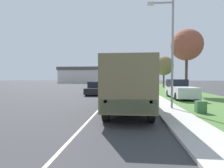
% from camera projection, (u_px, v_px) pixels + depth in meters
% --- Properties ---
extents(ground_plane, '(180.00, 180.00, 0.00)m').
position_uv_depth(ground_plane, '(120.00, 87.00, 40.34)').
color(ground_plane, '#38383A').
extents(lane_centre_stripe, '(0.12, 120.00, 0.00)m').
position_uv_depth(lane_centre_stripe, '(120.00, 87.00, 40.34)').
color(lane_centre_stripe, silver).
rests_on(lane_centre_stripe, ground).
extents(sidewalk_right, '(1.80, 120.00, 0.12)m').
position_uv_depth(sidewalk_right, '(140.00, 87.00, 39.90)').
color(sidewalk_right, beige).
rests_on(sidewalk_right, ground).
extents(grass_strip_right, '(7.00, 120.00, 0.02)m').
position_uv_depth(grass_strip_right, '(160.00, 87.00, 39.48)').
color(grass_strip_right, '#4C7538').
rests_on(grass_strip_right, ground).
extents(military_truck, '(2.42, 7.65, 3.08)m').
position_uv_depth(military_truck, '(128.00, 84.00, 10.49)').
color(military_truck, '#606647').
rests_on(military_truck, ground).
extents(car_nearest_ahead, '(1.83, 4.76, 1.61)m').
position_uv_depth(car_nearest_ahead, '(96.00, 89.00, 21.75)').
color(car_nearest_ahead, black).
rests_on(car_nearest_ahead, ground).
extents(car_second_ahead, '(1.74, 4.19, 1.60)m').
position_uv_depth(car_second_ahead, '(129.00, 84.00, 37.40)').
color(car_second_ahead, tan).
rests_on(car_second_ahead, ground).
extents(car_third_ahead, '(1.74, 3.95, 1.68)m').
position_uv_depth(car_third_ahead, '(129.00, 83.00, 45.38)').
color(car_third_ahead, '#B7BABF').
rests_on(car_third_ahead, ground).
extents(car_fourth_ahead, '(1.73, 4.49, 1.57)m').
position_uv_depth(car_fourth_ahead, '(129.00, 82.00, 60.81)').
color(car_fourth_ahead, silver).
rests_on(car_fourth_ahead, ground).
extents(pickup_truck, '(1.95, 5.24, 1.90)m').
position_uv_depth(pickup_truck, '(180.00, 90.00, 17.78)').
color(pickup_truck, silver).
rests_on(pickup_truck, grass_strip_right).
extents(lamp_post, '(1.69, 0.24, 6.93)m').
position_uv_depth(lamp_post, '(169.00, 44.00, 11.23)').
color(lamp_post, gray).
rests_on(lamp_post, sidewalk_right).
extents(tree_mid_right, '(3.68, 3.68, 7.80)m').
position_uv_depth(tree_mid_right, '(187.00, 45.00, 20.69)').
color(tree_mid_right, '#4C3D2D').
rests_on(tree_mid_right, grass_strip_right).
extents(tree_far_right, '(4.08, 4.08, 6.68)m').
position_uv_depth(tree_far_right, '(164.00, 66.00, 37.24)').
color(tree_far_right, '#4C3D2D').
rests_on(tree_far_right, grass_strip_right).
extents(utility_box, '(0.55, 0.45, 0.70)m').
position_uv_depth(utility_box, '(201.00, 107.00, 10.33)').
color(utility_box, '#3D7042').
rests_on(utility_box, grass_strip_right).
extents(building_distant, '(18.31, 11.17, 6.38)m').
position_uv_depth(building_distant, '(83.00, 75.00, 72.71)').
color(building_distant, beige).
rests_on(building_distant, ground).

